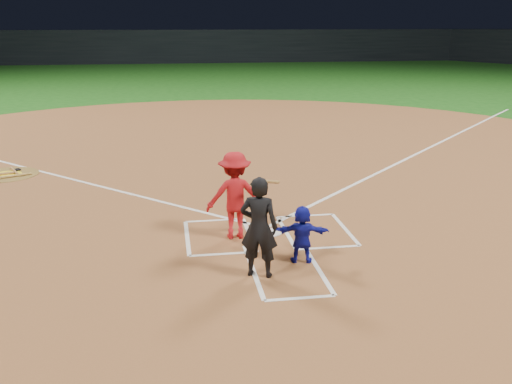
{
  "coord_description": "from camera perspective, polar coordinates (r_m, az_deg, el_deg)",
  "views": [
    {
      "loc": [
        -1.87,
        -10.42,
        4.06
      ],
      "look_at": [
        -0.3,
        -0.4,
        1.0
      ],
      "focal_mm": 40.0,
      "sensor_mm": 36.0,
      "label": 1
    }
  ],
  "objects": [
    {
      "name": "ground",
      "position": [
        11.34,
        1.19,
        -4.2
      ],
      "size": [
        120.0,
        120.0,
        0.0
      ],
      "primitive_type": "plane",
      "color": "#164D13",
      "rests_on": "ground"
    },
    {
      "name": "home_plate_dirt",
      "position": [
        17.01,
        -2.33,
        2.99
      ],
      "size": [
        28.0,
        28.0,
        0.01
      ],
      "primitive_type": "cylinder",
      "color": "brown",
      "rests_on": "ground"
    },
    {
      "name": "stadium_wall_far",
      "position": [
        58.5,
        -7.27,
        14.24
      ],
      "size": [
        80.0,
        1.2,
        3.2
      ],
      "primitive_type": "cube",
      "color": "black",
      "rests_on": "ground"
    },
    {
      "name": "home_plate",
      "position": [
        11.33,
        1.19,
        -4.1
      ],
      "size": [
        0.6,
        0.6,
        0.02
      ],
      "primitive_type": "cylinder",
      "rotation": [
        0.0,
        0.0,
        3.14
      ],
      "color": "silver",
      "rests_on": "home_plate_dirt"
    },
    {
      "name": "on_deck_circle",
      "position": [
        17.02,
        -23.69,
        1.61
      ],
      "size": [
        1.7,
        1.7,
        0.01
      ],
      "primitive_type": "cylinder",
      "color": "brown",
      "rests_on": "home_plate_dirt"
    },
    {
      "name": "on_deck_logo",
      "position": [
        17.02,
        -23.7,
        1.63
      ],
      "size": [
        0.8,
        0.8,
        0.0
      ],
      "primitive_type": "cylinder",
      "color": "yellow",
      "rests_on": "on_deck_circle"
    },
    {
      "name": "on_deck_bat_a",
      "position": [
        17.21,
        -23.03,
        1.97
      ],
      "size": [
        0.41,
        0.79,
        0.06
      ],
      "primitive_type": "cylinder",
      "rotation": [
        1.57,
        0.0,
        0.44
      ],
      "color": "#A6703C",
      "rests_on": "on_deck_circle"
    },
    {
      "name": "on_deck_bat_c",
      "position": [
        16.66,
        -22.96,
        1.52
      ],
      "size": [
        0.79,
        0.41,
        0.06
      ],
      "primitive_type": "cylinder",
      "rotation": [
        1.57,
        0.0,
        2.01
      ],
      "color": "#A8813D",
      "rests_on": "on_deck_circle"
    },
    {
      "name": "bat_weight_donut",
      "position": [
        17.34,
        -22.75,
        2.08
      ],
      "size": [
        0.19,
        0.19,
        0.05
      ],
      "primitive_type": "torus",
      "color": "black",
      "rests_on": "on_deck_circle"
    },
    {
      "name": "catcher",
      "position": [
        9.89,
        4.63,
        -4.22
      ],
      "size": [
        0.99,
        0.48,
        1.02
      ],
      "primitive_type": "imported",
      "rotation": [
        0.0,
        0.0,
        2.94
      ],
      "color": "#1419A9",
      "rests_on": "home_plate_dirt"
    },
    {
      "name": "umpire",
      "position": [
        9.22,
        0.3,
        -3.54
      ],
      "size": [
        0.72,
        0.59,
        1.69
      ],
      "primitive_type": "imported",
      "rotation": [
        0.0,
        0.0,
        2.8
      ],
      "color": "black",
      "rests_on": "home_plate_dirt"
    },
    {
      "name": "chalk_markings",
      "position": [
        16.32,
        -2.04,
        2.43
      ],
      "size": [
        28.35,
        17.32,
        0.01
      ],
      "color": "white",
      "rests_on": "home_plate_dirt"
    },
    {
      "name": "batter_at_plate",
      "position": [
        10.88,
        -2.13,
        -0.34
      ],
      "size": [
        1.45,
        0.81,
        1.69
      ],
      "color": "#B51419",
      "rests_on": "home_plate_dirt"
    }
  ]
}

